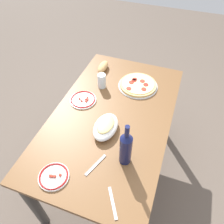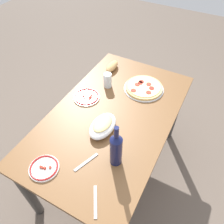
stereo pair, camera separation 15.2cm
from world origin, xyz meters
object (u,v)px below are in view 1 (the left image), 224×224
Objects in this scene: pepperoni_pizza at (138,85)px; side_plate_near at (83,100)px; dining_table at (112,126)px; bread_loaf at (103,67)px; side_plate_far at (54,176)px; baked_pasta_dish at (106,126)px; water_glass at (102,81)px; wine_bottle at (126,148)px.

pepperoni_pizza is 0.46m from side_plate_near.
pepperoni_pizza is (-0.36, 0.09, 0.14)m from dining_table.
side_plate_near is at bearing -0.04° from bread_loaf.
side_plate_far is at bearing 5.94° from bread_loaf.
bread_loaf is (-0.62, -0.26, -0.01)m from baked_pasta_dish.
side_plate_far reaches higher than dining_table.
bread_loaf is (-0.41, 0.00, 0.02)m from side_plate_near.
water_glass reaches higher than baked_pasta_dish.
side_plate_near is (0.20, -0.07, -0.05)m from water_glass.
dining_table is 4.37× the size of pepperoni_pizza.
side_plate_far is (0.24, -0.34, -0.12)m from wine_bottle.
wine_bottle is at bearing 29.43° from bread_loaf.
dining_table is at bearing 34.36° from water_glass.
side_plate_far is 1.05× the size of bread_loaf.
water_glass reaches higher than side_plate_near.
baked_pasta_dish is at bearing 24.75° from water_glass.
wine_bottle is 0.69m from water_glass.
side_plate_near is at bearing -48.94° from pepperoni_pizza.
water_glass reaches higher than side_plate_far.
water_glass is (0.10, -0.27, 0.04)m from pepperoni_pizza.
dining_table is 7.96× the size of side_plate_far.
water_glass is 0.22m from side_plate_near.
pepperoni_pizza is 0.36m from bread_loaf.
water_glass is 0.82m from side_plate_far.
bread_loaf is at bearing -152.00° from dining_table.
side_plate_far is at bearing -55.14° from wine_bottle.
wine_bottle is at bearing 32.83° from water_glass.
wine_bottle reaches higher than pepperoni_pizza.
dining_table is at bearing -13.83° from pepperoni_pizza.
baked_pasta_dish is 1.21× the size of side_plate_near.
dining_table is at bearing -177.02° from baked_pasta_dish.
water_glass is 0.68× the size of side_plate_far.
bread_loaf reaches higher than side_plate_far.
side_plate_far is (0.41, -0.15, -0.03)m from baked_pasta_dish.
water_glass reaches higher than pepperoni_pizza.
dining_table is 0.56m from bread_loaf.
wine_bottle is 0.60m from side_plate_near.
bread_loaf is at bearing -157.17° from baked_pasta_dish.
pepperoni_pizza is at bearing 166.17° from dining_table.
dining_table is 0.45m from wine_bottle.
pepperoni_pizza is 1.82× the size of side_plate_far.
water_glass is at bearing -177.68° from side_plate_far.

